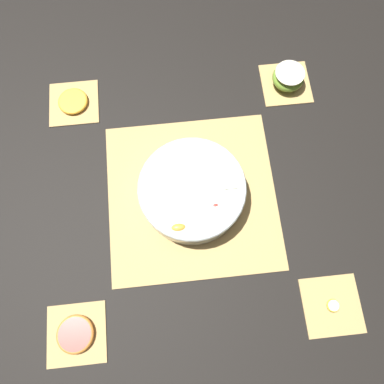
{
  "coord_description": "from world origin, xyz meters",
  "views": [
    {
      "loc": [
        -0.03,
        -0.27,
        0.9
      ],
      "look_at": [
        0.0,
        0.0,
        0.03
      ],
      "focal_mm": 35.0,
      "sensor_mm": 36.0,
      "label": 1
    }
  ],
  "objects_px": {
    "fruit_salad_bowl": "(192,190)",
    "banana_coin_single": "(333,306)",
    "grapefruit_slice": "(75,334)",
    "apple_half": "(288,78)",
    "orange_slice_whole": "(73,101)"
  },
  "relations": [
    {
      "from": "fruit_salad_bowl",
      "to": "banana_coin_single",
      "type": "bearing_deg",
      "value": -45.46
    },
    {
      "from": "grapefruit_slice",
      "to": "apple_half",
      "type": "bearing_deg",
      "value": 45.37
    },
    {
      "from": "banana_coin_single",
      "to": "fruit_salad_bowl",
      "type": "bearing_deg",
      "value": 134.54
    },
    {
      "from": "orange_slice_whole",
      "to": "grapefruit_slice",
      "type": "distance_m",
      "value": 0.6
    },
    {
      "from": "apple_half",
      "to": "grapefruit_slice",
      "type": "bearing_deg",
      "value": -134.63
    },
    {
      "from": "apple_half",
      "to": "orange_slice_whole",
      "type": "xyz_separation_m",
      "value": [
        -0.59,
        0.0,
        -0.02
      ]
    },
    {
      "from": "banana_coin_single",
      "to": "orange_slice_whole",
      "type": "bearing_deg",
      "value": 134.63
    },
    {
      "from": "fruit_salad_bowl",
      "to": "apple_half",
      "type": "relative_size",
      "value": 3.02
    },
    {
      "from": "orange_slice_whole",
      "to": "banana_coin_single",
      "type": "height_order",
      "value": "orange_slice_whole"
    },
    {
      "from": "orange_slice_whole",
      "to": "grapefruit_slice",
      "type": "bearing_deg",
      "value": -90.0
    },
    {
      "from": "fruit_salad_bowl",
      "to": "grapefruit_slice",
      "type": "bearing_deg",
      "value": -134.55
    },
    {
      "from": "fruit_salad_bowl",
      "to": "grapefruit_slice",
      "type": "height_order",
      "value": "fruit_salad_bowl"
    },
    {
      "from": "apple_half",
      "to": "banana_coin_single",
      "type": "distance_m",
      "value": 0.6
    },
    {
      "from": "fruit_salad_bowl",
      "to": "orange_slice_whole",
      "type": "height_order",
      "value": "fruit_salad_bowl"
    },
    {
      "from": "apple_half",
      "to": "grapefruit_slice",
      "type": "distance_m",
      "value": 0.84
    }
  ]
}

